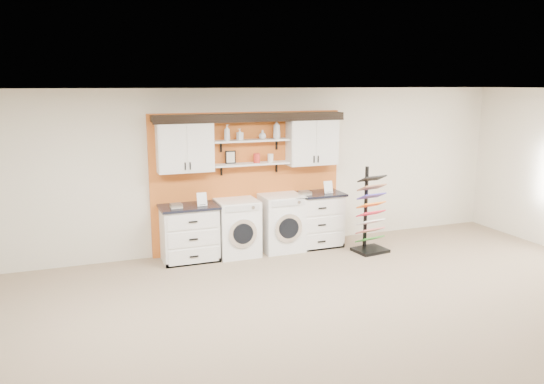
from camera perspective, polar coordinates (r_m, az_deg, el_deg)
name	(u,v)px	position (r m, az deg, el deg)	size (l,w,h in m)	color
floor	(361,349)	(6.17, 9.54, -16.30)	(10.00, 10.00, 0.00)	#817157
ceiling	(370,91)	(5.46, 10.53, 10.67)	(10.00, 10.00, 0.00)	white
wall_back	(248,170)	(9.25, -2.64, 2.41)	(10.00, 10.00, 0.00)	beige
accent_panel	(248,181)	(9.25, -2.56, 1.16)	(3.40, 0.07, 2.40)	#C55F21
upper_cabinet_left	(185,146)	(8.70, -9.36, 4.89)	(0.90, 0.35, 0.84)	silver
upper_cabinet_right	(312,141)	(9.40, 4.32, 5.50)	(0.90, 0.35, 0.84)	silver
shelf_lower	(251,164)	(9.04, -2.25, 3.04)	(1.32, 0.28, 0.03)	silver
shelf_upper	(251,140)	(8.99, -2.27, 5.56)	(1.32, 0.28, 0.03)	silver
crown_molding	(251,117)	(8.97, -2.32, 8.10)	(3.30, 0.41, 0.13)	black
picture_frame	(231,157)	(8.96, -4.48, 3.75)	(0.18, 0.02, 0.22)	black
canister_red	(257,158)	(9.06, -1.66, 3.67)	(0.11, 0.11, 0.16)	red
canister_cream	(270,158)	(9.14, -0.17, 3.68)	(0.10, 0.10, 0.14)	silver
base_cabinet_left	(189,233)	(8.83, -8.87, -4.38)	(0.95, 0.66, 0.93)	silver
base_cabinet_right	(314,220)	(9.51, 4.58, -2.98)	(0.99, 0.66, 0.97)	silver
washer	(237,228)	(9.01, -3.79, -3.84)	(0.69, 0.71, 0.96)	white
dryer	(281,222)	(9.26, 1.01, -3.30)	(0.70, 0.71, 0.98)	white
sample_rack	(370,224)	(9.33, 10.52, -3.42)	(0.59, 0.52, 1.48)	black
soap_bottle_a	(227,133)	(8.85, -4.86, 6.40)	(0.10, 0.10, 0.26)	silver
soap_bottle_b	(240,134)	(8.92, -3.48, 6.21)	(0.09, 0.09, 0.19)	silver
soap_bottle_c	(262,135)	(9.05, -1.04, 6.20)	(0.12, 0.12, 0.16)	silver
soap_bottle_d	(277,129)	(9.13, 0.51, 6.79)	(0.13, 0.13, 0.33)	silver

